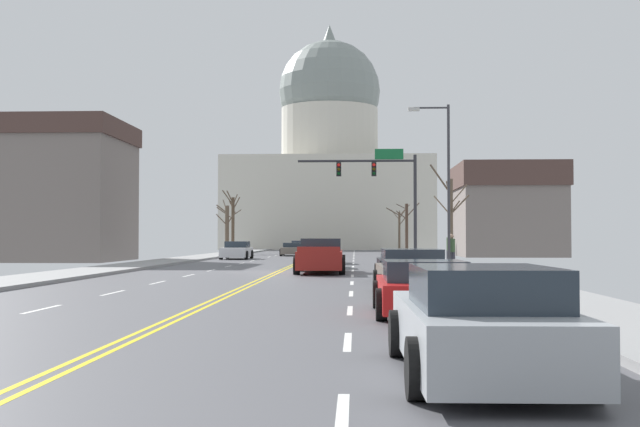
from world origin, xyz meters
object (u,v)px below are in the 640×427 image
(signal_gantry, at_px, (383,181))
(sedan_near_04, at_px, (411,273))
(sedan_oncoming_00, at_px, (237,251))
(sedan_near_03, at_px, (402,266))
(sedan_near_00, at_px, (326,254))
(pedestrian_00, at_px, (450,248))
(sedan_near_01, at_px, (320,258))
(sedan_oncoming_02, at_px, (300,248))
(sedan_near_05, at_px, (423,288))
(street_lamp_right, at_px, (443,172))
(sedan_oncoming_01, at_px, (292,250))
(sedan_oncoming_03, at_px, (306,247))
(pedestrian_01, at_px, (452,249))
(pickup_truck_near_02, at_px, (321,257))
(sedan_near_06, at_px, (479,324))

(signal_gantry, bearing_deg, sedan_near_04, -90.45)
(signal_gantry, relative_size, sedan_oncoming_00, 1.71)
(sedan_near_03, relative_size, sedan_near_04, 0.95)
(sedan_near_00, height_order, pedestrian_00, pedestrian_00)
(sedan_near_01, height_order, pedestrian_00, pedestrian_00)
(sedan_oncoming_02, bearing_deg, signal_gantry, -74.47)
(sedan_near_00, bearing_deg, sedan_near_05, -84.21)
(street_lamp_right, xyz_separation_m, sedan_near_00, (-6.14, 10.28, -4.28))
(sedan_near_04, relative_size, sedan_oncoming_01, 1.03)
(sedan_near_03, bearing_deg, sedan_near_04, -90.87)
(sedan_oncoming_02, height_order, pedestrian_00, pedestrian_00)
(street_lamp_right, bearing_deg, sedan_oncoming_03, 101.32)
(sedan_near_05, xyz_separation_m, pedestrian_01, (3.31, 22.01, 0.50))
(sedan_oncoming_00, height_order, pedestrian_00, pedestrian_00)
(pickup_truck_near_02, bearing_deg, sedan_oncoming_01, 96.90)
(sedan_oncoming_00, relative_size, pedestrian_01, 2.82)
(sedan_near_00, distance_m, sedan_near_04, 26.22)
(sedan_near_03, height_order, sedan_oncoming_00, sedan_oncoming_00)
(street_lamp_right, distance_m, sedan_oncoming_03, 50.17)
(sedan_oncoming_02, distance_m, sedan_oncoming_03, 8.68)
(sedan_near_03, distance_m, sedan_near_05, 11.73)
(pedestrian_00, bearing_deg, sedan_near_01, 173.07)
(sedan_near_03, distance_m, sedan_oncoming_02, 50.85)
(signal_gantry, relative_size, street_lamp_right, 0.99)
(signal_gantry, height_order, street_lamp_right, street_lamp_right)
(sedan_near_00, relative_size, sedan_oncoming_00, 1.02)
(sedan_near_01, bearing_deg, sedan_oncoming_03, 94.52)
(sedan_near_01, distance_m, sedan_oncoming_02, 37.42)
(sedan_near_05, distance_m, sedan_near_06, 7.38)
(street_lamp_right, bearing_deg, pickup_truck_near_02, -157.46)
(sedan_near_05, relative_size, pedestrian_01, 2.69)
(sedan_near_03, bearing_deg, sedan_oncoming_03, 96.94)
(street_lamp_right, height_order, pickup_truck_near_02, street_lamp_right)
(sedan_oncoming_02, bearing_deg, pedestrian_00, -74.57)
(sedan_near_03, relative_size, sedan_near_06, 0.91)
(sedan_near_00, height_order, sedan_near_04, sedan_near_04)
(sedan_oncoming_01, bearing_deg, sedan_near_04, -81.15)
(sedan_near_00, height_order, sedan_near_05, sedan_near_00)
(sedan_near_05, relative_size, sedan_oncoming_02, 1.00)
(sedan_near_05, height_order, pedestrian_00, pedestrian_00)
(signal_gantry, distance_m, pedestrian_01, 14.21)
(sedan_oncoming_02, relative_size, pedestrian_00, 2.59)
(sedan_near_00, distance_m, sedan_near_03, 20.56)
(sedan_near_04, bearing_deg, sedan_near_03, 89.13)
(sedan_oncoming_00, height_order, sedan_oncoming_01, sedan_oncoming_00)
(signal_gantry, distance_m, sedan_oncoming_03, 36.56)
(sedan_oncoming_01, bearing_deg, sedan_oncoming_02, 90.23)
(sedan_near_00, height_order, sedan_oncoming_01, sedan_near_00)
(sedan_near_03, bearing_deg, sedan_oncoming_02, 98.26)
(pickup_truck_near_02, height_order, sedan_oncoming_03, pickup_truck_near_02)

